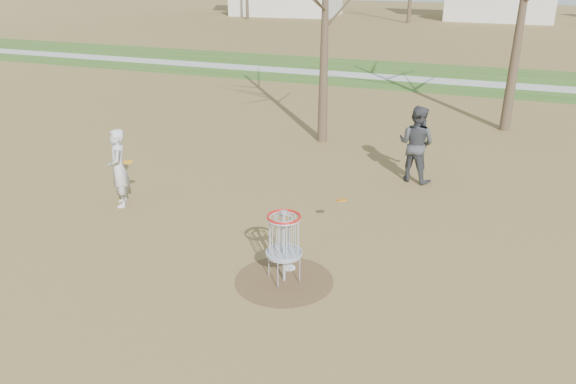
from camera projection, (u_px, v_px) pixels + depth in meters
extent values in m
plane|color=brown|center=(284.00, 281.00, 10.21)|extent=(160.00, 160.00, 0.00)
cube|color=#2D5119|center=(435.00, 77.00, 28.35)|extent=(160.00, 8.00, 0.01)
cube|color=#9E9E99|center=(433.00, 80.00, 27.48)|extent=(160.00, 1.50, 0.01)
cylinder|color=#47331E|center=(284.00, 280.00, 10.21)|extent=(1.80, 1.80, 0.01)
imported|color=#BEBEBE|center=(119.00, 168.00, 13.06)|extent=(0.76, 0.81, 1.86)
imported|color=#393A3F|center=(416.00, 144.00, 14.55)|extent=(1.15, 1.00, 2.01)
cylinder|color=silver|center=(290.00, 268.00, 10.60)|extent=(0.22, 0.22, 0.02)
cylinder|color=orange|center=(342.00, 200.00, 11.59)|extent=(0.23, 0.22, 0.09)
cylinder|color=orange|center=(128.00, 162.00, 12.73)|extent=(0.22, 0.22, 0.02)
cylinder|color=#9EA3AD|center=(284.00, 248.00, 9.95)|extent=(0.05, 0.05, 1.35)
cylinder|color=#9EA3AD|center=(284.00, 254.00, 10.00)|extent=(0.64, 0.64, 0.04)
torus|color=#9EA3AD|center=(284.00, 218.00, 9.74)|extent=(0.60, 0.60, 0.04)
torus|color=red|center=(284.00, 217.00, 9.72)|extent=(0.60, 0.60, 0.04)
cone|color=#382B1E|center=(325.00, 21.00, 16.79)|extent=(0.32, 0.32, 7.50)
cone|color=#382B1E|center=(524.00, 0.00, 17.81)|extent=(0.36, 0.36, 8.50)
cube|color=silver|center=(287.00, 0.00, 61.15)|extent=(11.46, 7.75, 3.20)
cube|color=silver|center=(501.00, 3.00, 55.59)|extent=(10.24, 7.34, 3.20)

